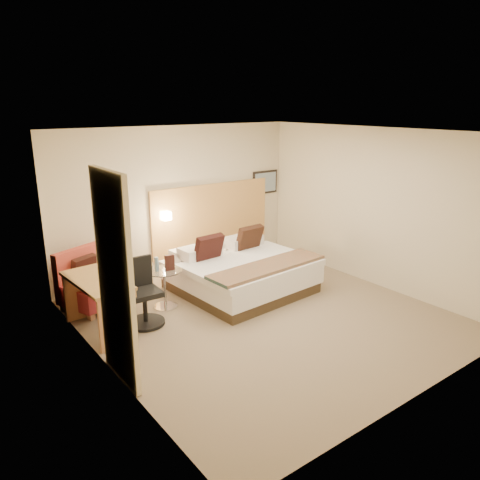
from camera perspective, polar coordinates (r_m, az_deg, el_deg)
floor at (r=7.10m, az=3.09°, el=-9.41°), size 4.80×5.00×0.02m
ceiling at (r=6.40m, az=3.48°, el=13.07°), size 4.80×5.00×0.02m
wall_back at (r=8.64m, az=-7.49°, el=4.74°), size 4.80×0.02×2.70m
wall_front at (r=5.06m, az=21.87°, el=-4.85°), size 4.80×0.02×2.70m
wall_left at (r=5.46m, az=-16.56°, el=-2.78°), size 0.02×5.00×2.70m
wall_right at (r=8.34m, az=16.13°, el=3.80°), size 0.02×5.00×2.70m
headboard_panel at (r=9.05m, az=-3.41°, el=2.79°), size 2.60×0.04×1.30m
art_frame at (r=9.72m, az=3.06°, el=7.06°), size 0.62×0.03×0.47m
art_canvas at (r=9.70m, az=3.14°, el=7.04°), size 0.54×0.01×0.39m
lamp_arm at (r=8.45m, az=-9.20°, el=3.01°), size 0.02×0.12×0.02m
lamp_shade at (r=8.39m, az=-9.01°, el=2.93°), size 0.15×0.15×0.15m
curtain at (r=5.30m, az=-14.98°, el=-4.74°), size 0.06×0.90×2.42m
bottle_a at (r=7.21m, az=-10.13°, el=-2.93°), size 0.07×0.07×0.22m
menu_folder at (r=7.22m, az=-8.57°, el=-2.74°), size 0.15×0.07×0.24m
bed at (r=7.94m, az=-0.02°, el=-3.87°), size 2.17×2.12×1.00m
lounge_chair at (r=7.67m, az=-17.78°, el=-5.16°), size 1.08×1.02×0.91m
side_table at (r=7.36m, az=-9.17°, el=-5.64°), size 0.61×0.61×0.61m
desk at (r=6.72m, az=-16.81°, el=-5.86°), size 0.65×1.28×0.78m
desk_chair at (r=6.87m, az=-11.73°, el=-6.92°), size 0.57×0.57×0.96m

